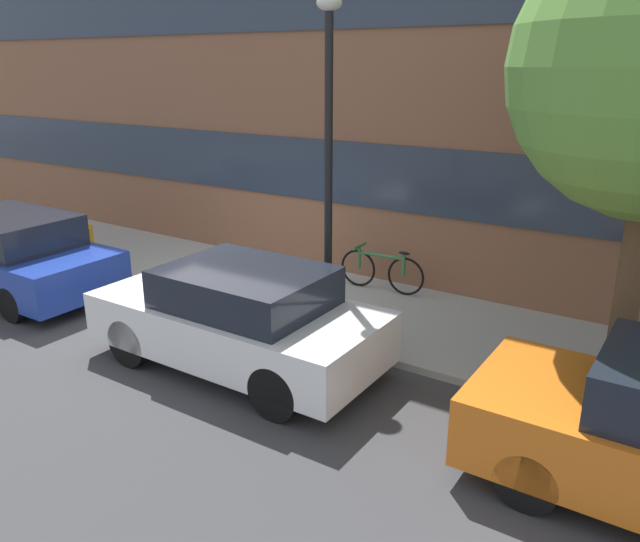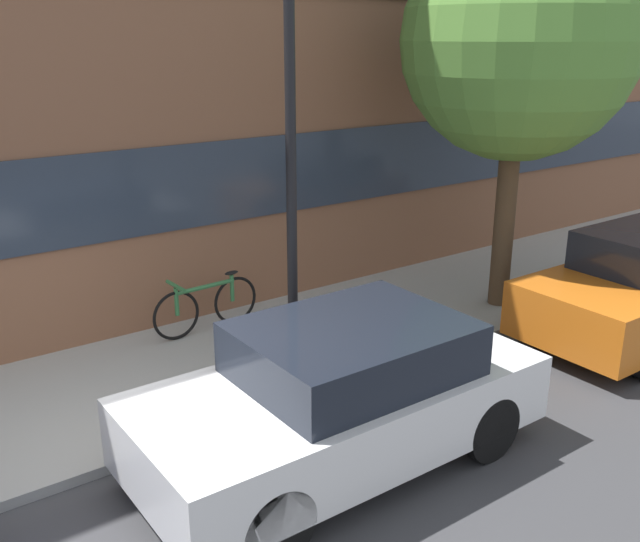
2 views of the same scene
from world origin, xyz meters
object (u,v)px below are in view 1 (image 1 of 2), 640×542
Objects in this scene: parked_car_white at (240,317)px; fire_hydrant at (89,243)px; bicycle at (381,269)px; lamp_post at (329,135)px; parked_car_blue at (8,254)px.

fire_hydrant is at bearing -17.17° from parked_car_white.
parked_car_white is 5.35m from fire_hydrant.
bicycle is (5.42, 1.72, -0.02)m from fire_hydrant.
fire_hydrant is at bearing 14.71° from bicycle.
lamp_post is at bearing 90.88° from bicycle.
parked_car_blue is at bearing -91.74° from fire_hydrant.
fire_hydrant is at bearing 178.50° from lamp_post.
parked_car_white is at bearing 81.84° from bicycle.
fire_hydrant is 0.51× the size of bicycle.
parked_car_blue is at bearing 28.22° from bicycle.
bicycle is 0.34× the size of lamp_post.
parked_car_blue is 5.44× the size of fire_hydrant.
lamp_post reaches higher than bicycle.
lamp_post is (0.12, -1.86, 2.40)m from bicycle.
bicycle is at bearing -95.30° from parked_car_white.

